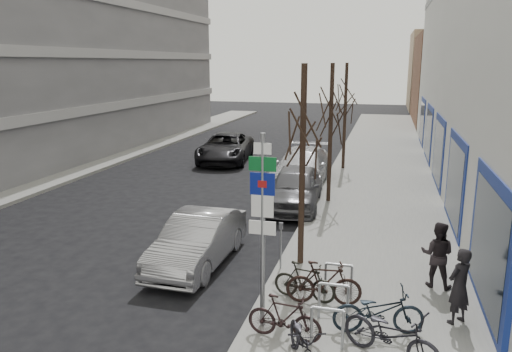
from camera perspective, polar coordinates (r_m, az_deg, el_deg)
The scene contains 25 objects.
ground at distance 11.72m, azimuth -11.17°, elevation -15.50°, with size 120.00×120.00×0.00m, color black.
sidewalk_east at distance 19.97m, azimuth 13.67°, elevation -3.33°, with size 5.00×70.00×0.15m, color slate.
sidewalk_west at distance 25.39m, azimuth -23.88°, elevation -0.63°, with size 3.00×70.00×0.15m, color slate.
brick_building_far at distance 49.93m, azimuth 24.73°, elevation 9.98°, with size 12.00×14.00×8.00m, color brown.
tan_building_far at distance 64.82m, azimuth 23.01°, elevation 10.98°, with size 13.00×12.00×9.00m, color #937A5B.
highway_sign_pole at distance 9.96m, azimuth 0.76°, elevation -5.04°, with size 0.55×0.10×4.20m.
bike_rack at distance 10.99m, azimuth 8.84°, elevation -13.56°, with size 0.66×2.26×0.83m.
tree_near at distance 12.96m, azimuth 5.43°, elevation 6.53°, with size 1.80×1.80×5.50m.
tree_mid at distance 19.38m, azimuth 8.63°, elevation 8.54°, with size 1.80×1.80×5.50m.
tree_far at distance 25.84m, azimuth 10.24°, elevation 9.53°, with size 1.80×1.80×5.50m.
meter_front at distance 13.30m, azimuth 2.85°, elevation -7.41°, with size 0.10×0.08×1.27m.
meter_mid at distance 18.48m, azimuth 6.39°, elevation -1.64°, with size 0.10×0.08×1.27m.
meter_back at distance 23.80m, azimuth 8.36°, elevation 1.58°, with size 0.10×0.08×1.27m.
bike_near_left at distance 9.46m, azimuth 5.33°, elevation -18.09°, with size 0.51×1.69×1.03m, color black.
bike_near_right at distance 10.22m, azimuth 3.27°, elevation -15.83°, with size 0.46×1.54×0.93m, color black.
bike_mid_curb at distance 10.66m, azimuth 13.83°, elevation -14.36°, with size 0.56×1.84×1.12m, color black.
bike_mid_inner at distance 11.77m, azimuth 5.56°, elevation -11.87°, with size 0.45×1.51×0.91m, color black.
bike_far_curb at distance 9.84m, azimuth 15.24°, elevation -16.64°, with size 0.59×1.96×1.19m, color black.
bike_far_inner at distance 11.59m, azimuth 7.75°, elevation -11.99°, with size 0.51×1.73×1.05m, color black.
parked_car_front at distance 14.00m, azimuth -6.68°, elevation -7.29°, with size 1.51×4.34×1.43m, color #A6A6AB.
parked_car_mid at distance 19.30m, azimuth 4.50°, elevation -1.31°, with size 1.90×4.72×1.61m, color #515056.
parked_car_back at distance 22.99m, azimuth 5.28°, elevation 1.02°, with size 2.30×5.65×1.64m, color #B7B8BD.
lane_car at distance 28.37m, azimuth -3.49°, elevation 3.26°, with size 2.63×5.71×1.59m, color black.
pedestrian_near at distance 11.44m, azimuth 22.20°, elevation -11.57°, with size 0.60×0.40×1.65m, color black.
pedestrian_far at distance 13.00m, azimuth 20.02°, elevation -8.39°, with size 0.61×0.42×1.66m, color black.
Camera 1 is at (4.69, -9.21, 5.52)m, focal length 35.00 mm.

